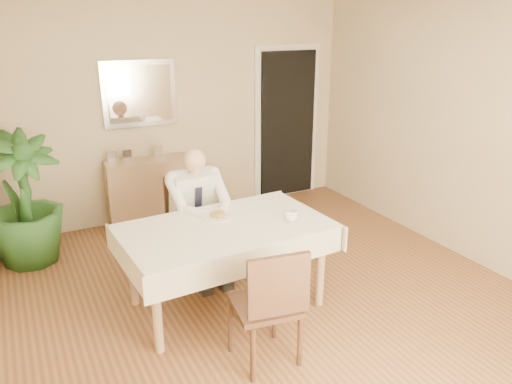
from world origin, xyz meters
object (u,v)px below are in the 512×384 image
chair_near (270,302)px  coffee_mug (291,216)px  dining_table (226,235)px  seated_man (200,209)px  chair_far (190,216)px  sideboard (150,192)px  potted_palm (23,200)px

chair_near → coffee_mug: size_ratio=7.80×
dining_table → seated_man: (0.00, 0.59, 0.02)m
chair_far → sideboard: size_ratio=0.91×
dining_table → coffee_mug: coffee_mug is taller
chair_near → sideboard: chair_near is taller
dining_table → chair_far: (0.00, 0.88, -0.15)m
seated_man → potted_palm: (-1.46, 1.08, -0.02)m
chair_far → sideboard: 1.22m
coffee_mug → sideboard: bearing=105.1°
dining_table → potted_palm: potted_palm is taller
dining_table → chair_near: size_ratio=1.91×
coffee_mug → chair_near: bearing=-129.2°
sideboard → coffee_mug: bearing=-71.8°
dining_table → seated_man: bearing=86.9°
chair_far → potted_palm: bearing=153.9°
dining_table → coffee_mug: bearing=-19.7°
seated_man → sideboard: bearing=92.8°
coffee_mug → dining_table: bearing=163.4°
dining_table → sideboard: (-0.07, 2.10, -0.27)m
dining_table → potted_palm: 2.22m
chair_near → coffee_mug: chair_near is taller
potted_palm → sideboard: bearing=17.2°
sideboard → potted_palm: bearing=-159.7°
dining_table → sideboard: sideboard is taller
chair_far → potted_palm: size_ratio=0.68×
chair_far → seated_man: 0.34m
dining_table → coffee_mug: (0.54, -0.16, 0.13)m
seated_man → coffee_mug: (0.54, -0.75, 0.11)m
dining_table → chair_far: chair_far is taller
sideboard → potted_palm: potted_palm is taller
chair_near → coffee_mug: bearing=59.4°
chair_far → seated_man: bearing=-87.7°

